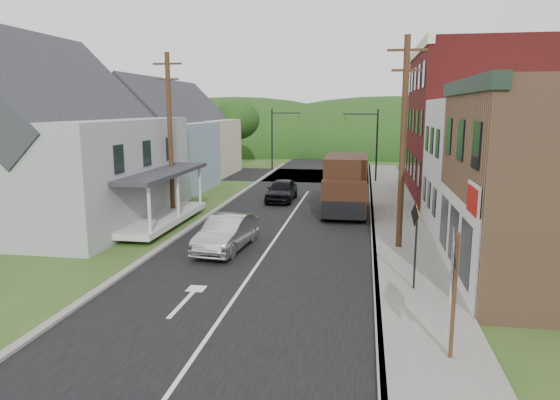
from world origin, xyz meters
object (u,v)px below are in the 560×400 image
at_px(silver_sedan, 227,233).
at_px(warning_sign, 415,234).
at_px(route_sign_cluster, 453,277).
at_px(dark_sedan, 282,190).
at_px(delivery_van, 346,185).

height_order(silver_sedan, warning_sign, warning_sign).
height_order(silver_sedan, route_sign_cluster, route_sign_cluster).
distance_m(dark_sedan, route_sign_cluster, 21.70).
height_order(delivery_van, warning_sign, delivery_van).
bearing_deg(route_sign_cluster, warning_sign, 104.08).
xyz_separation_m(silver_sedan, dark_sedan, (0.45, 11.80, -0.02)).
bearing_deg(silver_sedan, route_sign_cluster, -42.01).
relative_size(route_sign_cluster, warning_sign, 1.06).
bearing_deg(dark_sedan, warning_sign, -64.96).
relative_size(silver_sedan, warning_sign, 1.55).
bearing_deg(route_sign_cluster, silver_sedan, 141.77).
relative_size(delivery_van, warning_sign, 2.04).
bearing_deg(dark_sedan, route_sign_cluster, -68.99).
distance_m(silver_sedan, warning_sign, 8.53).
bearing_deg(delivery_van, route_sign_cluster, -80.01).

